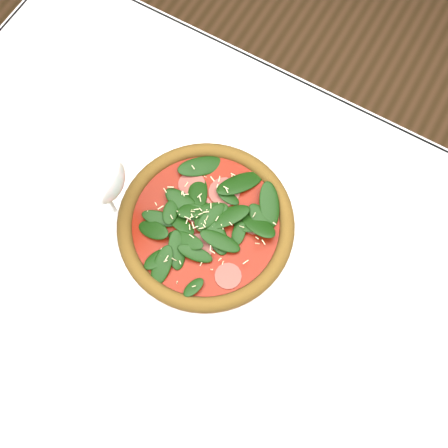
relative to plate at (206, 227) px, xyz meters
The scene contains 5 objects.
ground 0.76m from the plate, 56.16° to the right, with size 6.00×6.00×0.00m, color brown.
dining_table 0.13m from the plate, 56.16° to the right, with size 1.21×0.81×0.75m.
plate is the anchor object (origin of this frame).
pizza 0.02m from the plate, 90.00° to the right, with size 0.36×0.36×0.04m.
wine_glass 0.22m from the plate, 160.30° to the right, with size 0.09×0.09×0.22m.
Camera 1 is at (0.12, -0.15, 1.56)m, focal length 40.00 mm.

